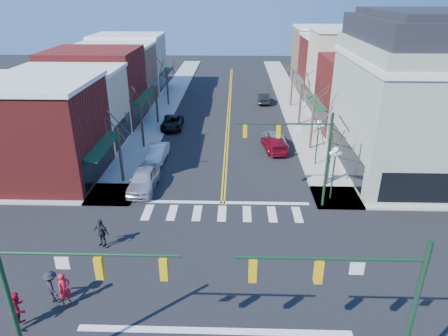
# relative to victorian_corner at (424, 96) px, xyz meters

# --- Properties ---
(ground) EXTENTS (160.00, 160.00, 0.00)m
(ground) POSITION_rel_victorian_corner_xyz_m (-16.50, -14.50, -6.66)
(ground) COLOR black
(ground) RESTS_ON ground
(sidewalk_left) EXTENTS (3.50, 70.00, 0.15)m
(sidewalk_left) POSITION_rel_victorian_corner_xyz_m (-25.25, 5.50, -6.58)
(sidewalk_left) COLOR #9E9B93
(sidewalk_left) RESTS_ON ground
(sidewalk_right) EXTENTS (3.50, 70.00, 0.15)m
(sidewalk_right) POSITION_rel_victorian_corner_xyz_m (-7.75, 5.50, -6.58)
(sidewalk_right) COLOR #9E9B93
(sidewalk_right) RESTS_ON ground
(bldg_left_brick_a) EXTENTS (10.00, 8.50, 8.00)m
(bldg_left_brick_a) POSITION_rel_victorian_corner_xyz_m (-32.00, -2.75, -2.66)
(bldg_left_brick_a) COLOR maroon
(bldg_left_brick_a) RESTS_ON ground
(bldg_left_stucco_a) EXTENTS (10.00, 7.00, 7.50)m
(bldg_left_stucco_a) POSITION_rel_victorian_corner_xyz_m (-32.00, 5.00, -2.91)
(bldg_left_stucco_a) COLOR #C1B69F
(bldg_left_stucco_a) RESTS_ON ground
(bldg_left_brick_b) EXTENTS (10.00, 9.00, 8.50)m
(bldg_left_brick_b) POSITION_rel_victorian_corner_xyz_m (-32.00, 13.00, -2.41)
(bldg_left_brick_b) COLOR maroon
(bldg_left_brick_b) RESTS_ON ground
(bldg_left_tan) EXTENTS (10.00, 7.50, 7.80)m
(bldg_left_tan) POSITION_rel_victorian_corner_xyz_m (-32.00, 21.25, -2.76)
(bldg_left_tan) COLOR #A17659
(bldg_left_tan) RESTS_ON ground
(bldg_left_stucco_b) EXTENTS (10.00, 8.00, 8.20)m
(bldg_left_stucco_b) POSITION_rel_victorian_corner_xyz_m (-32.00, 29.00, -2.56)
(bldg_left_stucco_b) COLOR #C1B69F
(bldg_left_stucco_b) RESTS_ON ground
(bldg_right_brick_a) EXTENTS (10.00, 8.50, 8.00)m
(bldg_right_brick_a) POSITION_rel_victorian_corner_xyz_m (-1.00, 11.25, -2.66)
(bldg_right_brick_a) COLOR maroon
(bldg_right_brick_a) RESTS_ON ground
(bldg_right_stucco) EXTENTS (10.00, 7.00, 10.00)m
(bldg_right_stucco) POSITION_rel_victorian_corner_xyz_m (-1.00, 19.00, -1.66)
(bldg_right_stucco) COLOR #C1B69F
(bldg_right_stucco) RESTS_ON ground
(bldg_right_brick_b) EXTENTS (10.00, 8.00, 8.50)m
(bldg_right_brick_b) POSITION_rel_victorian_corner_xyz_m (-1.00, 26.50, -2.41)
(bldg_right_brick_b) COLOR maroon
(bldg_right_brick_b) RESTS_ON ground
(bldg_right_tan) EXTENTS (10.00, 8.00, 9.00)m
(bldg_right_tan) POSITION_rel_victorian_corner_xyz_m (-1.00, 34.50, -2.16)
(bldg_right_tan) COLOR #A17659
(bldg_right_tan) RESTS_ON ground
(victorian_corner) EXTENTS (12.25, 14.25, 13.30)m
(victorian_corner) POSITION_rel_victorian_corner_xyz_m (0.00, 0.00, 0.00)
(victorian_corner) COLOR #9BA48E
(victorian_corner) RESTS_ON ground
(traffic_mast_near_left) EXTENTS (6.60, 0.28, 7.20)m
(traffic_mast_near_left) POSITION_rel_victorian_corner_xyz_m (-22.05, -21.90, -1.95)
(traffic_mast_near_left) COLOR #14331E
(traffic_mast_near_left) RESTS_ON ground
(traffic_mast_near_right) EXTENTS (6.60, 0.28, 7.20)m
(traffic_mast_near_right) POSITION_rel_victorian_corner_xyz_m (-10.95, -21.90, -1.95)
(traffic_mast_near_right) COLOR #14331E
(traffic_mast_near_right) RESTS_ON ground
(traffic_mast_far_right) EXTENTS (6.60, 0.28, 7.20)m
(traffic_mast_far_right) POSITION_rel_victorian_corner_xyz_m (-10.95, -7.10, -1.95)
(traffic_mast_far_right) COLOR #14331E
(traffic_mast_far_right) RESTS_ON ground
(lamppost_corner) EXTENTS (0.36, 0.36, 4.33)m
(lamppost_corner) POSITION_rel_victorian_corner_xyz_m (-8.30, -6.00, -3.70)
(lamppost_corner) COLOR #14331E
(lamppost_corner) RESTS_ON ground
(lamppost_midblock) EXTENTS (0.36, 0.36, 4.33)m
(lamppost_midblock) POSITION_rel_victorian_corner_xyz_m (-8.30, 0.50, -3.70)
(lamppost_midblock) COLOR #14331E
(lamppost_midblock) RESTS_ON ground
(tree_left_a) EXTENTS (0.24, 0.24, 4.76)m
(tree_left_a) POSITION_rel_victorian_corner_xyz_m (-24.90, -3.50, -4.28)
(tree_left_a) COLOR #382B21
(tree_left_a) RESTS_ON ground
(tree_left_b) EXTENTS (0.24, 0.24, 5.04)m
(tree_left_b) POSITION_rel_victorian_corner_xyz_m (-24.90, 4.50, -4.14)
(tree_left_b) COLOR #382B21
(tree_left_b) RESTS_ON ground
(tree_left_c) EXTENTS (0.24, 0.24, 4.55)m
(tree_left_c) POSITION_rel_victorian_corner_xyz_m (-24.90, 12.50, -4.38)
(tree_left_c) COLOR #382B21
(tree_left_c) RESTS_ON ground
(tree_left_d) EXTENTS (0.24, 0.24, 4.90)m
(tree_left_d) POSITION_rel_victorian_corner_xyz_m (-24.90, 20.50, -4.21)
(tree_left_d) COLOR #382B21
(tree_left_d) RESTS_ON ground
(tree_right_a) EXTENTS (0.24, 0.24, 4.62)m
(tree_right_a) POSITION_rel_victorian_corner_xyz_m (-8.10, -3.50, -4.35)
(tree_right_a) COLOR #382B21
(tree_right_a) RESTS_ON ground
(tree_right_b) EXTENTS (0.24, 0.24, 5.18)m
(tree_right_b) POSITION_rel_victorian_corner_xyz_m (-8.10, 4.50, -4.07)
(tree_right_b) COLOR #382B21
(tree_right_b) RESTS_ON ground
(tree_right_c) EXTENTS (0.24, 0.24, 4.83)m
(tree_right_c) POSITION_rel_victorian_corner_xyz_m (-8.10, 12.50, -4.24)
(tree_right_c) COLOR #382B21
(tree_right_c) RESTS_ON ground
(tree_right_d) EXTENTS (0.24, 0.24, 4.97)m
(tree_right_d) POSITION_rel_victorian_corner_xyz_m (-8.10, 20.50, -4.17)
(tree_right_d) COLOR #382B21
(tree_right_d) RESTS_ON ground
(car_left_near) EXTENTS (2.09, 5.05, 1.71)m
(car_left_near) POSITION_rel_victorian_corner_xyz_m (-22.90, -4.65, -5.80)
(car_left_near) COLOR silver
(car_left_near) RESTS_ON ground
(car_left_mid) EXTENTS (1.64, 4.31, 1.40)m
(car_left_mid) POSITION_rel_victorian_corner_xyz_m (-22.90, 1.45, -5.96)
(car_left_mid) COLOR white
(car_left_mid) RESTS_ON ground
(car_left_far) EXTENTS (2.42, 4.99, 1.37)m
(car_left_far) POSITION_rel_victorian_corner_xyz_m (-22.90, 10.71, -5.97)
(car_left_far) COLOR black
(car_left_far) RESTS_ON ground
(car_right_near) EXTENTS (2.66, 5.23, 1.46)m
(car_right_near) POSITION_rel_victorian_corner_xyz_m (-11.70, 4.17, -5.93)
(car_right_near) COLOR maroon
(car_right_near) RESTS_ON ground
(car_right_mid) EXTENTS (2.63, 5.22, 1.71)m
(car_right_mid) POSITION_rel_victorian_corner_xyz_m (-11.59, 5.30, -5.80)
(car_right_mid) COLOR #A4A4A8
(car_right_mid) RESTS_ON ground
(car_right_far) EXTENTS (1.59, 4.35, 1.42)m
(car_right_far) POSITION_rel_victorian_corner_xyz_m (-11.70, 22.15, -5.94)
(car_right_far) COLOR black
(car_right_far) RESTS_ON ground
(pedestrian_red_a) EXTENTS (0.73, 0.78, 1.80)m
(pedestrian_red_a) POSITION_rel_victorian_corner_xyz_m (-24.08, -17.64, -5.61)
(pedestrian_red_a) COLOR red
(pedestrian_red_a) RESTS_ON sidewalk_left
(pedestrian_red_b) EXTENTS (0.82, 1.01, 1.94)m
(pedestrian_red_b) POSITION_rel_victorian_corner_xyz_m (-25.66, -19.12, -5.54)
(pedestrian_red_b) COLOR red
(pedestrian_red_b) RESTS_ON sidewalk_left
(pedestrian_dark_a) EXTENTS (1.17, 0.82, 1.85)m
(pedestrian_dark_a) POSITION_rel_victorian_corner_xyz_m (-23.80, -12.60, -5.58)
(pedestrian_dark_a) COLOR black
(pedestrian_dark_a) RESTS_ON sidewalk_left
(pedestrian_dark_b) EXTENTS (1.26, 1.31, 1.79)m
(pedestrian_dark_b) POSITION_rel_victorian_corner_xyz_m (-24.79, -17.47, -5.61)
(pedestrian_dark_b) COLOR black
(pedestrian_dark_b) RESTS_ON sidewalk_left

